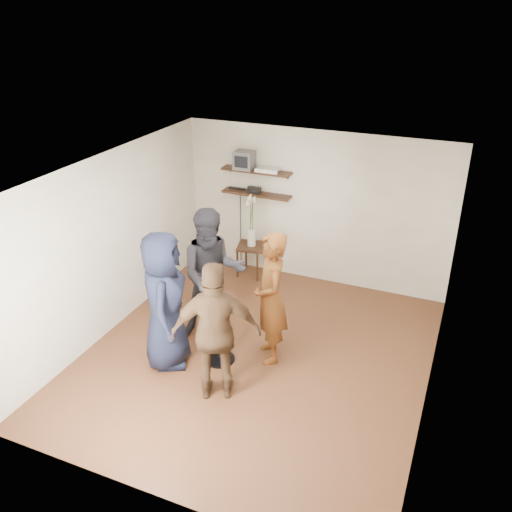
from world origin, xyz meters
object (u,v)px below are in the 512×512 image
Objects in this scene: radio at (254,190)px; person_navy at (164,301)px; drinks_table at (219,322)px; person_dark at (213,274)px; dvd_deck at (268,170)px; side_table at (252,250)px; person_brown at (216,333)px; crt_monitor at (245,160)px; person_plaid at (271,298)px.

radio is 0.12× the size of person_navy.
radio is at bearing 103.11° from drinks_table.
drinks_table is 0.49× the size of person_dark.
radio is 2.14m from person_dark.
side_table is at bearing -142.90° from dvd_deck.
person_navy is (-0.04, -2.74, 0.47)m from side_table.
radio is at bearing -99.28° from person_brown.
crt_monitor is 0.17× the size of person_plaid.
person_navy is 0.98m from person_brown.
person_brown is at bearing -65.25° from drinks_table.
side_table is at bearing -98.85° from person_brown.
side_table is 2.78m from person_navy.
drinks_table is (0.36, -2.64, -1.29)m from dvd_deck.
person_dark reaches higher than person_navy.
person_brown is at bearing -71.79° from crt_monitor.
dvd_deck is at bearing -29.35° from person_navy.
person_navy is (-0.01, -2.92, -0.57)m from radio.
person_plaid is 0.95× the size of person_dark.
person_navy is at bearing -155.90° from drinks_table.
drinks_table is 0.75m from person_plaid.
person_plaid is at bearing 30.32° from drinks_table.
radio is at bearing -24.38° from person_navy.
crt_monitor is 0.53m from radio.
crt_monitor is 3.09m from drinks_table.
radio is at bearing 0.00° from crt_monitor.
person_dark is 1.37m from person_brown.
person_brown reaches higher than radio.
person_plaid is 1.01× the size of person_brown.
person_dark reaches higher than person_plaid.
person_navy is at bearing -86.93° from crt_monitor.
person_navy is (-0.27, -2.92, -0.95)m from dvd_deck.
radio is at bearing 177.50° from person_plaid.
dvd_deck is (0.43, 0.00, -0.12)m from crt_monitor.
dvd_deck is 1.45m from side_table.
side_table is 0.60× the size of drinks_table.
dvd_deck reaches higher than person_brown.
person_dark is (0.24, -2.06, -0.55)m from radio.
person_plaid reaches higher than radio.
person_navy is 1.04× the size of person_brown.
dvd_deck is 3.08m from person_navy.
person_navy is at bearing -45.32° from person_brown.
crt_monitor is 0.34× the size of drinks_table.
person_navy reaches higher than person_plaid.
radio is 0.11× the size of person_dark.
person_dark is 0.90m from person_navy.
radio is at bearing 64.15° from person_dark.
crt_monitor reaches higher than dvd_deck.
person_plaid is at bearing -67.38° from dvd_deck.
dvd_deck is 0.22× the size of person_plaid.
side_table is at bearing -82.55° from radio.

